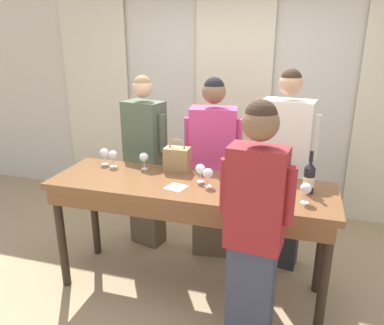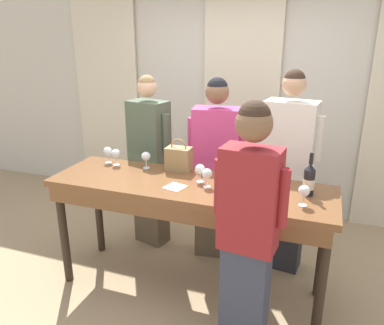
# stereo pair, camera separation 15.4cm
# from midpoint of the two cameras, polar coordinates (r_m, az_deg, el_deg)

# --- Properties ---
(ground_plane) EXTENTS (18.00, 18.00, 0.00)m
(ground_plane) POSITION_cam_midpoint_polar(r_m,az_deg,el_deg) (3.42, 0.96, -18.45)
(ground_plane) COLOR tan
(wall_back) EXTENTS (12.00, 0.06, 2.80)m
(wall_back) POSITION_cam_midpoint_polar(r_m,az_deg,el_deg) (4.54, 8.58, 10.13)
(wall_back) COLOR beige
(wall_back) RESTS_ON ground_plane
(curtain_panel_left) EXTENTS (0.88, 0.03, 2.69)m
(curtain_panel_left) POSITION_cam_midpoint_polar(r_m,az_deg,el_deg) (5.14, -11.92, 10.32)
(curtain_panel_left) COLOR beige
(curtain_panel_left) RESTS_ON ground_plane
(curtain_panel_center) EXTENTS (0.88, 0.03, 2.69)m
(curtain_panel_center) POSITION_cam_midpoint_polar(r_m,az_deg,el_deg) (4.48, 8.38, 9.31)
(curtain_panel_center) COLOR beige
(curtain_panel_center) RESTS_ON ground_plane
(tasting_bar) EXTENTS (2.24, 0.68, 0.97)m
(tasting_bar) POSITION_cam_midpoint_polar(r_m,az_deg,el_deg) (2.96, 0.90, -5.43)
(tasting_bar) COLOR brown
(tasting_bar) RESTS_ON ground_plane
(wine_bottle) EXTENTS (0.08, 0.08, 0.32)m
(wine_bottle) POSITION_cam_midpoint_polar(r_m,az_deg,el_deg) (2.84, 18.90, -2.55)
(wine_bottle) COLOR black
(wine_bottle) RESTS_ON tasting_bar
(handbag) EXTENTS (0.21, 0.13, 0.28)m
(handbag) POSITION_cam_midpoint_polar(r_m,az_deg,el_deg) (3.18, -0.65, 0.61)
(handbag) COLOR #997A4C
(handbag) RESTS_ON tasting_bar
(wine_glass_front_left) EXTENTS (0.08, 0.08, 0.15)m
(wine_glass_front_left) POSITION_cam_midpoint_polar(r_m,az_deg,el_deg) (3.36, -10.26, 1.29)
(wine_glass_front_left) COLOR white
(wine_glass_front_left) RESTS_ON tasting_bar
(wine_glass_front_mid) EXTENTS (0.08, 0.08, 0.15)m
(wine_glass_front_mid) POSITION_cam_midpoint_polar(r_m,az_deg,el_deg) (2.76, 11.53, -2.72)
(wine_glass_front_mid) COLOR white
(wine_glass_front_mid) RESTS_ON tasting_bar
(wine_glass_front_right) EXTENTS (0.08, 0.08, 0.15)m
(wine_glass_front_right) POSITION_cam_midpoint_polar(r_m,az_deg,el_deg) (3.44, -11.48, 1.60)
(wine_glass_front_right) COLOR white
(wine_glass_front_right) RESTS_ON tasting_bar
(wine_glass_center_left) EXTENTS (0.08, 0.08, 0.15)m
(wine_glass_center_left) POSITION_cam_midpoint_polar(r_m,az_deg,el_deg) (2.84, 3.86, -1.79)
(wine_glass_center_left) COLOR white
(wine_glass_center_left) RESTS_ON tasting_bar
(wine_glass_center_mid) EXTENTS (0.08, 0.08, 0.15)m
(wine_glass_center_mid) POSITION_cam_midpoint_polar(r_m,az_deg,el_deg) (3.25, -5.69, 0.88)
(wine_glass_center_mid) COLOR white
(wine_glass_center_mid) RESTS_ON tasting_bar
(wine_glass_center_right) EXTENTS (0.08, 0.08, 0.15)m
(wine_glass_center_right) POSITION_cam_midpoint_polar(r_m,az_deg,el_deg) (2.93, 2.74, -1.07)
(wine_glass_center_right) COLOR white
(wine_glass_center_right) RESTS_ON tasting_bar
(wine_glass_back_left) EXTENTS (0.08, 0.08, 0.15)m
(wine_glass_back_left) POSITION_cam_midpoint_polar(r_m,az_deg,el_deg) (2.66, 18.30, -4.24)
(wine_glass_back_left) COLOR white
(wine_glass_back_left) RESTS_ON tasting_bar
(napkin) EXTENTS (0.18, 0.18, 0.00)m
(napkin) POSITION_cam_midpoint_polar(r_m,az_deg,el_deg) (2.86, -1.05, -3.76)
(napkin) COLOR white
(napkin) RESTS_ON tasting_bar
(guest_olive_jacket) EXTENTS (0.49, 0.32, 1.73)m
(guest_olive_jacket) POSITION_cam_midpoint_polar(r_m,az_deg,el_deg) (3.72, -5.27, 0.16)
(guest_olive_jacket) COLOR brown
(guest_olive_jacket) RESTS_ON ground_plane
(guest_pink_top) EXTENTS (0.53, 0.31, 1.73)m
(guest_pink_top) POSITION_cam_midpoint_polar(r_m,az_deg,el_deg) (3.50, 4.87, -1.01)
(guest_pink_top) COLOR brown
(guest_pink_top) RESTS_ON ground_plane
(guest_cream_sweater) EXTENTS (0.54, 0.30, 1.82)m
(guest_cream_sweater) POSITION_cam_midpoint_polar(r_m,az_deg,el_deg) (3.40, 15.46, -1.62)
(guest_cream_sweater) COLOR #28282D
(guest_cream_sweater) RESTS_ON ground_plane
(host_pouring) EXTENTS (0.46, 0.24, 1.74)m
(host_pouring) POSITION_cam_midpoint_polar(r_m,az_deg,el_deg) (2.37, 10.41, -10.23)
(host_pouring) COLOR #383D51
(host_pouring) RESTS_ON ground_plane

